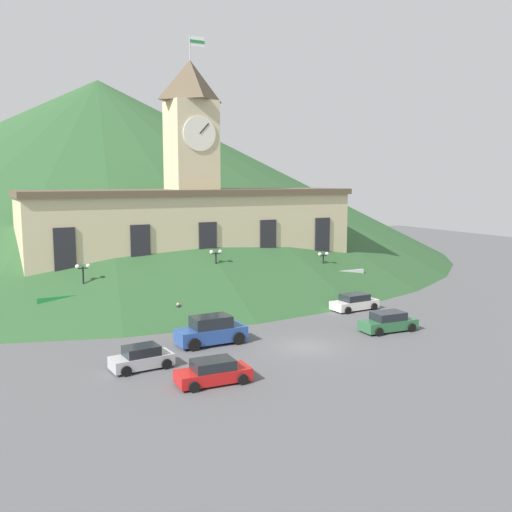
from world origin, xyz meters
The scene contains 13 objects.
ground_plane centered at (0.00, 0.00, 0.00)m, with size 160.00×160.00×0.00m, color #565659.
civic_building centered at (0.00, 22.01, 6.53)m, with size 34.42×8.66×26.24m.
banner_fence centered at (0.00, 14.34, 1.24)m, with size 32.86×0.12×2.47m.
hillside_backdrop centered at (0.00, 63.88, 14.04)m, with size 113.05×113.05×28.07m, color #2D562D.
street_lamp_far_right centered at (-12.51, 15.50, 3.54)m, with size 1.26×0.36×4.85m.
street_lamp_center centered at (-0.21, 15.50, 3.85)m, with size 1.26×0.36×5.35m.
street_lamp_right centered at (12.05, 15.50, 3.25)m, with size 1.26×0.36×4.39m.
car_green_wagon centered at (8.14, 0.60, 0.72)m, with size 4.70×2.35×1.55m.
car_silver_hatch centered at (-11.83, 0.83, 0.69)m, with size 4.01×2.24×1.50m.
car_red_sedan centered at (-8.83, -3.68, 0.67)m, with size 4.49×2.32×1.45m.
car_white_taxi centered at (10.30, 7.77, 0.69)m, with size 4.57×2.27×1.50m.
car_blue_van centered at (-5.74, 3.82, 0.96)m, with size 5.10×2.36×2.10m.
pedestrian centered at (-5.76, 10.79, 0.94)m, with size 0.46×0.46×1.73m.
Camera 1 is at (-21.62, -33.58, 12.01)m, focal length 40.00 mm.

